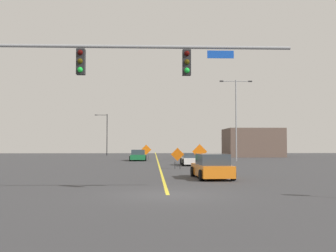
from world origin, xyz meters
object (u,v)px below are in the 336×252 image
(traffic_signal_assembly, at_px, (83,73))
(construction_sign_left_lane, at_px, (177,156))
(car_green_approaching, at_px, (138,155))
(car_orange_passing, at_px, (212,167))
(construction_sign_median_far, at_px, (146,150))
(construction_sign_right_lane, at_px, (200,153))
(street_lamp_far_right, at_px, (106,132))
(street_lamp_near_left, at_px, (236,114))
(car_white_near, at_px, (191,159))

(traffic_signal_assembly, relative_size, construction_sign_left_lane, 7.39)
(car_green_approaching, height_order, car_orange_passing, car_orange_passing)
(traffic_signal_assembly, distance_m, construction_sign_median_far, 38.20)
(construction_sign_right_lane, bearing_deg, street_lamp_far_right, 108.24)
(street_lamp_near_left, distance_m, construction_sign_right_lane, 14.83)
(traffic_signal_assembly, xyz_separation_m, car_white_near, (6.62, 23.35, -4.37))
(street_lamp_near_left, relative_size, construction_sign_median_far, 4.95)
(construction_sign_median_far, relative_size, car_white_near, 0.49)
(street_lamp_near_left, bearing_deg, car_green_approaching, 170.32)
(street_lamp_near_left, bearing_deg, traffic_signal_assembly, -111.77)
(street_lamp_near_left, height_order, car_white_near, street_lamp_near_left)
(construction_sign_right_lane, height_order, car_orange_passing, construction_sign_right_lane)
(traffic_signal_assembly, relative_size, street_lamp_near_left, 1.31)
(construction_sign_median_far, bearing_deg, car_green_approaching, -106.30)
(traffic_signal_assembly, bearing_deg, car_white_near, 74.18)
(traffic_signal_assembly, relative_size, street_lamp_far_right, 1.71)
(car_green_approaching, bearing_deg, car_white_near, -63.64)
(construction_sign_left_lane, distance_m, car_green_approaching, 17.92)
(traffic_signal_assembly, distance_m, construction_sign_right_lane, 21.38)
(street_lamp_near_left, relative_size, car_orange_passing, 2.19)
(street_lamp_far_right, distance_m, car_orange_passing, 52.86)
(construction_sign_left_lane, bearing_deg, traffic_signal_assembly, -105.85)
(construction_sign_right_lane, relative_size, car_green_approaching, 0.47)
(street_lamp_far_right, bearing_deg, street_lamp_near_left, -54.42)
(construction_sign_right_lane, height_order, car_green_approaching, construction_sign_right_lane)
(car_white_near, bearing_deg, street_lamp_near_left, 55.38)
(traffic_signal_assembly, distance_m, street_lamp_near_left, 35.17)
(traffic_signal_assembly, xyz_separation_m, street_lamp_near_left, (13.04, 32.65, 0.86))
(construction_sign_median_far, distance_m, construction_sign_left_lane, 20.95)
(car_orange_passing, bearing_deg, street_lamp_near_left, 75.01)
(construction_sign_left_lane, bearing_deg, car_green_approaching, 102.57)
(construction_sign_right_lane, bearing_deg, construction_sign_median_far, 105.73)
(traffic_signal_assembly, bearing_deg, car_green_approaching, 88.36)
(traffic_signal_assembly, height_order, car_orange_passing, traffic_signal_assembly)
(construction_sign_median_far, relative_size, car_green_approaching, 0.45)
(car_orange_passing, bearing_deg, construction_sign_left_lane, 99.02)
(traffic_signal_assembly, height_order, construction_sign_median_far, traffic_signal_assembly)
(street_lamp_near_left, relative_size, construction_sign_right_lane, 4.79)
(car_orange_passing, bearing_deg, construction_sign_median_far, 98.37)
(street_lamp_far_right, bearing_deg, construction_sign_right_lane, -71.76)
(street_lamp_far_right, xyz_separation_m, construction_sign_right_lane, (12.94, -39.25, -2.98))
(construction_sign_left_lane, xyz_separation_m, car_white_near, (1.73, 6.13, -0.54))
(traffic_signal_assembly, bearing_deg, car_orange_passing, 50.74)
(street_lamp_near_left, height_order, construction_sign_median_far, street_lamp_near_left)
(car_green_approaching, xyz_separation_m, car_orange_passing, (5.39, -26.90, 0.05))
(construction_sign_left_lane, bearing_deg, construction_sign_median_far, 98.07)
(construction_sign_left_lane, bearing_deg, car_orange_passing, -80.98)
(street_lamp_far_right, distance_m, construction_sign_right_lane, 41.44)
(construction_sign_right_lane, xyz_separation_m, car_orange_passing, (-0.67, -12.04, -0.61))
(construction_sign_median_far, bearing_deg, construction_sign_left_lane, -81.93)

